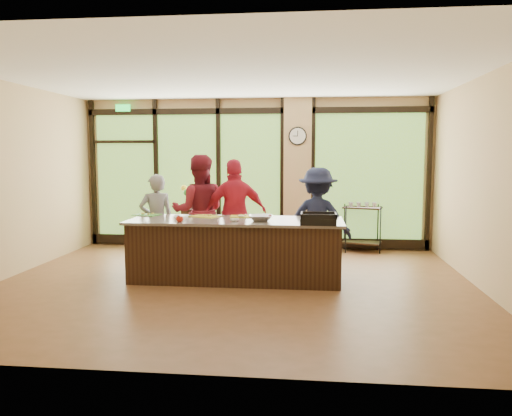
% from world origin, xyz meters
% --- Properties ---
extents(floor, '(7.00, 7.00, 0.00)m').
position_xyz_m(floor, '(0.00, 0.00, 0.00)').
color(floor, brown).
rests_on(floor, ground).
extents(ceiling, '(7.00, 7.00, 0.00)m').
position_xyz_m(ceiling, '(0.00, 0.00, 3.00)').
color(ceiling, white).
rests_on(ceiling, back_wall).
extents(back_wall, '(7.00, 0.00, 7.00)m').
position_xyz_m(back_wall, '(0.00, 3.00, 1.50)').
color(back_wall, tan).
rests_on(back_wall, floor).
extents(left_wall, '(0.00, 6.00, 6.00)m').
position_xyz_m(left_wall, '(-3.50, 0.00, 1.50)').
color(left_wall, tan).
rests_on(left_wall, floor).
extents(right_wall, '(0.00, 6.00, 6.00)m').
position_xyz_m(right_wall, '(3.50, 0.00, 1.50)').
color(right_wall, tan).
rests_on(right_wall, floor).
extents(window_wall, '(6.90, 0.12, 3.00)m').
position_xyz_m(window_wall, '(0.16, 2.95, 1.39)').
color(window_wall, tan).
rests_on(window_wall, floor).
extents(island_base, '(3.10, 1.00, 0.88)m').
position_xyz_m(island_base, '(0.00, 0.30, 0.44)').
color(island_base, black).
rests_on(island_base, floor).
extents(countertop, '(3.20, 1.10, 0.04)m').
position_xyz_m(countertop, '(0.00, 0.30, 0.90)').
color(countertop, slate).
rests_on(countertop, island_base).
extents(wall_clock, '(0.36, 0.04, 0.36)m').
position_xyz_m(wall_clock, '(0.85, 2.87, 2.25)').
color(wall_clock, black).
rests_on(wall_clock, window_wall).
extents(cook_left, '(0.67, 0.57, 1.57)m').
position_xyz_m(cook_left, '(-1.45, 1.01, 0.78)').
color(cook_left, gray).
rests_on(cook_left, floor).
extents(cook_midleft, '(1.05, 0.90, 1.89)m').
position_xyz_m(cook_midleft, '(-0.74, 1.09, 0.94)').
color(cook_midleft, maroon).
rests_on(cook_midleft, floor).
extents(cook_midright, '(1.15, 0.79, 1.82)m').
position_xyz_m(cook_midright, '(-0.12, 1.07, 0.91)').
color(cook_midright, '#B81C31').
rests_on(cook_midright, floor).
extents(cook_right, '(1.17, 0.78, 1.68)m').
position_xyz_m(cook_right, '(1.23, 1.03, 0.84)').
color(cook_right, '#171B32').
rests_on(cook_right, floor).
extents(roasting_pan, '(0.51, 0.40, 0.09)m').
position_xyz_m(roasting_pan, '(1.23, -0.07, 0.96)').
color(roasting_pan, black).
rests_on(roasting_pan, countertop).
extents(mixing_bowl, '(0.40, 0.40, 0.09)m').
position_xyz_m(mixing_bowl, '(0.39, 0.17, 0.96)').
color(mixing_bowl, silver).
rests_on(mixing_bowl, countertop).
extents(cutting_board_left, '(0.47, 0.40, 0.01)m').
position_xyz_m(cutting_board_left, '(-1.50, 0.68, 0.93)').
color(cutting_board_left, '#469335').
rests_on(cutting_board_left, countertop).
extents(cutting_board_center, '(0.53, 0.48, 0.01)m').
position_xyz_m(cutting_board_center, '(-0.52, 0.59, 0.93)').
color(cutting_board_center, gold).
rests_on(cutting_board_center, countertop).
extents(cutting_board_right, '(0.43, 0.34, 0.01)m').
position_xyz_m(cutting_board_right, '(0.07, 0.64, 0.93)').
color(cutting_board_right, gold).
rests_on(cutting_board_right, countertop).
extents(prep_bowl_near, '(0.16, 0.16, 0.05)m').
position_xyz_m(prep_bowl_near, '(-0.83, 0.16, 0.94)').
color(prep_bowl_near, white).
rests_on(prep_bowl_near, countertop).
extents(prep_bowl_mid, '(0.16, 0.16, 0.04)m').
position_xyz_m(prep_bowl_mid, '(0.01, 0.07, 0.94)').
color(prep_bowl_mid, white).
rests_on(prep_bowl_mid, countertop).
extents(prep_bowl_far, '(0.14, 0.14, 0.03)m').
position_xyz_m(prep_bowl_far, '(0.05, 0.55, 0.93)').
color(prep_bowl_far, white).
rests_on(prep_bowl_far, countertop).
extents(red_ramekin, '(0.13, 0.13, 0.08)m').
position_xyz_m(red_ramekin, '(-0.76, -0.07, 0.96)').
color(red_ramekin, '#AD1F11').
rests_on(red_ramekin, countertop).
extents(flower_stand, '(0.49, 0.49, 0.83)m').
position_xyz_m(flower_stand, '(-1.13, 2.47, 0.42)').
color(flower_stand, black).
rests_on(flower_stand, floor).
extents(flower_vase, '(0.34, 0.34, 0.28)m').
position_xyz_m(flower_vase, '(-1.13, 2.47, 0.97)').
color(flower_vase, olive).
rests_on(flower_vase, flower_stand).
extents(bar_cart, '(0.80, 0.60, 0.97)m').
position_xyz_m(bar_cart, '(2.12, 2.73, 0.58)').
color(bar_cart, black).
rests_on(bar_cart, floor).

